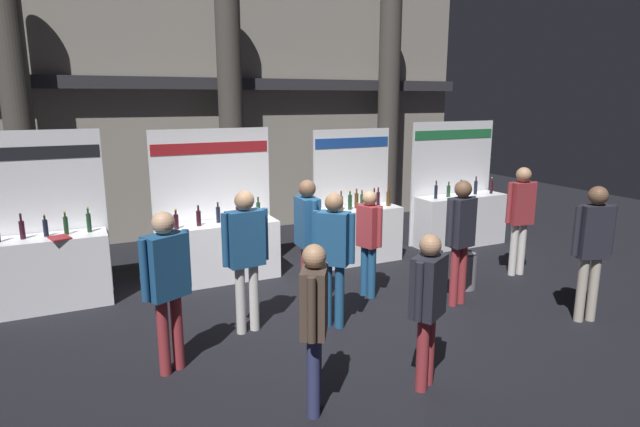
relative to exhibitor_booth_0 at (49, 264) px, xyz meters
name	(u,v)px	position (x,y,z in m)	size (l,w,h in m)	color
ground_plane	(325,312)	(3.44, -1.89, -0.63)	(24.00, 24.00, 0.00)	black
hall_colonnade	(222,101)	(3.44, 3.11, 2.25)	(11.85, 1.15, 5.86)	gray
exhibitor_booth_0	(49,264)	(0.00, 0.00, 0.00)	(1.67, 0.72, 2.50)	white
exhibitor_booth_1	(219,244)	(2.48, 0.09, -0.03)	(1.96, 0.66, 2.45)	white
exhibitor_booth_2	(359,228)	(5.06, 0.02, -0.03)	(1.54, 0.66, 2.39)	white
exhibitor_booth_3	(459,215)	(7.43, 0.08, -0.01)	(1.98, 0.66, 2.48)	white
trash_bin	(464,270)	(5.84, -1.96, -0.34)	(0.39, 0.39, 0.59)	slate
visitor_0	(461,231)	(5.29, -2.46, 0.46)	(0.52, 0.30, 1.82)	maroon
visitor_1	(593,242)	(6.46, -3.65, 0.47)	(0.55, 0.32, 1.83)	#ADA393
visitor_2	(428,298)	(3.51, -4.08, 0.35)	(0.49, 0.41, 1.63)	maroon
visitor_3	(167,277)	(1.22, -2.63, 0.46)	(0.56, 0.41, 1.79)	maroon
visitor_4	(369,236)	(4.29, -1.62, 0.31)	(0.31, 0.46, 1.62)	navy
visitor_5	(314,315)	(2.30, -3.98, 0.35)	(0.39, 0.49, 1.66)	navy
visitor_6	(246,248)	(2.28, -2.02, 0.48)	(0.62, 0.27, 1.83)	silver
visitor_7	(521,211)	(7.07, -1.85, 0.47)	(0.55, 0.27, 1.83)	silver
visitor_8	(334,248)	(3.33, -2.36, 0.44)	(0.44, 0.44, 1.78)	navy
visitor_9	(307,230)	(3.33, -1.55, 0.48)	(0.26, 0.57, 1.83)	maroon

